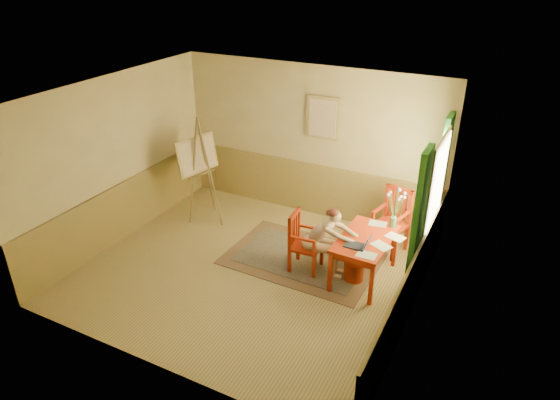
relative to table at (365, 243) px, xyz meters
The scene contains 14 objects.
room 1.91m from the table, 159.84° to the right, with size 5.04×4.54×2.84m.
wainscot 1.66m from the table, behind, with size 5.00×4.50×1.00m.
window 1.17m from the table, 32.66° to the left, with size 0.12×2.01×2.20m.
wall_portrait 2.47m from the table, 131.05° to the left, with size 0.60×0.05×0.76m.
rug 1.22m from the table, behind, with size 2.44×1.66×0.02m.
table is the anchor object (origin of this frame).
chair_left 0.96m from the table, 169.34° to the right, with size 0.48×0.46×0.97m.
chair_back 1.00m from the table, 82.22° to the left, with size 0.58×0.60×1.09m.
figure 0.62m from the table, 166.41° to the right, with size 0.86×0.39×1.15m.
laptop 0.32m from the table, 91.15° to the right, with size 0.36×0.22×0.21m.
papers 0.23m from the table, ahead, with size 0.66×1.15×0.00m.
vase 0.69m from the table, 62.25° to the left, with size 0.29×0.30×0.62m.
wastebasket 0.49m from the table, 138.81° to the right, with size 0.30×0.30×0.33m, color #B2300B.
easel 3.41m from the table, behind, with size 0.73×0.87×1.96m.
Camera 1 is at (3.34, -5.55, 4.51)m, focal length 31.77 mm.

